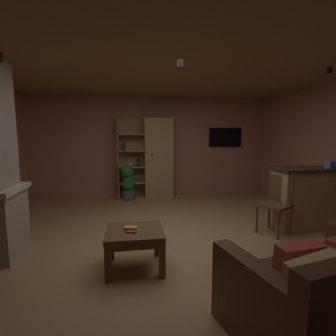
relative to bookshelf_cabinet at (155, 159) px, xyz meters
name	(u,v)px	position (x,y,z in m)	size (l,w,h in m)	color
floor	(172,243)	(-0.03, -2.79, -0.98)	(5.99, 6.07, 0.02)	#A37A4C
wall_back	(152,147)	(-0.03, 0.27, 0.28)	(6.11, 0.06, 2.51)	#AD7060
ceiling	(172,62)	(-0.03, -2.79, 1.55)	(5.99, 6.07, 0.02)	#8E6B47
window_pane_back	(131,148)	(-0.57, 0.24, 0.25)	(0.73, 0.01, 0.75)	white
bookshelf_cabinet	(155,159)	(0.00, 0.00, 0.00)	(1.33, 0.41, 1.96)	#A87F51
kitchen_bar_counter	(318,197)	(2.51, -2.50, -0.46)	(1.54, 0.57, 1.02)	#A87F51
tissue_box	(330,165)	(2.64, -2.57, 0.10)	(0.12, 0.12, 0.11)	#598CBF
leather_couch	(329,297)	(0.90, -4.67, -0.66)	(1.66, 1.24, 0.84)	#4C2D1E
coffee_table	(135,237)	(-0.58, -3.42, -0.60)	(0.66, 0.60, 0.47)	brown
table_book_0	(131,231)	(-0.62, -3.49, -0.50)	(0.12, 0.09, 0.02)	#B22D2D
table_book_1	(131,228)	(-0.63, -3.43, -0.47)	(0.14, 0.09, 0.02)	gold
dining_chair	(277,200)	(1.69, -2.63, -0.44)	(0.57, 0.57, 0.92)	brown
potted_floor_plant	(128,181)	(-0.66, -0.19, -0.52)	(0.33, 0.36, 0.86)	#4C4C51
wall_mounted_tv	(225,137)	(1.89, 0.21, 0.51)	(0.87, 0.06, 0.49)	black
track_light_spot_1	(180,64)	(0.02, -3.04, 1.47)	(0.07, 0.07, 0.09)	black
track_light_spot_2	(329,71)	(2.13, -3.00, 1.47)	(0.07, 0.07, 0.09)	black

